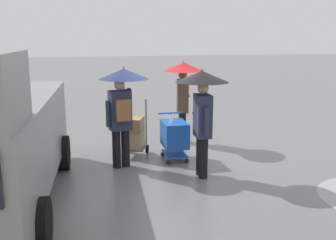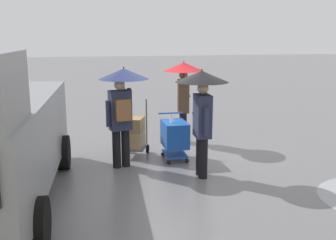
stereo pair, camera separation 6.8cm
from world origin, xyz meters
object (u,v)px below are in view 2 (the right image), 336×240
at_px(hand_dolly_boxes, 135,133).
at_px(pedestrian_white_side, 202,98).
at_px(shopping_cart_vendor, 175,135).
at_px(pedestrian_black_side, 184,83).
at_px(pedestrian_pink_side, 122,95).

xyz_separation_m(hand_dolly_boxes, pedestrian_white_side, (-1.12, 1.56, 1.04)).
distance_m(shopping_cart_vendor, hand_dolly_boxes, 0.96).
bearing_deg(pedestrian_white_side, pedestrian_black_side, -96.01).
relative_size(hand_dolly_boxes, pedestrian_pink_side, 0.61).
relative_size(pedestrian_pink_side, pedestrian_white_side, 1.00).
height_order(shopping_cart_vendor, pedestrian_pink_side, pedestrian_pink_side).
bearing_deg(pedestrian_white_side, pedestrian_pink_side, -30.83).
distance_m(pedestrian_black_side, pedestrian_white_side, 2.45).
xyz_separation_m(pedestrian_pink_side, pedestrian_black_side, (-1.72, -1.56, 0.01)).
relative_size(pedestrian_black_side, pedestrian_white_side, 1.00).
bearing_deg(pedestrian_pink_side, pedestrian_white_side, 149.17).
xyz_separation_m(shopping_cart_vendor, pedestrian_black_side, (-0.54, -1.33, 1.02)).
distance_m(shopping_cart_vendor, pedestrian_pink_side, 1.56).
height_order(hand_dolly_boxes, pedestrian_pink_side, pedestrian_pink_side).
xyz_separation_m(hand_dolly_boxes, pedestrian_pink_side, (0.34, 0.69, 1.02)).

